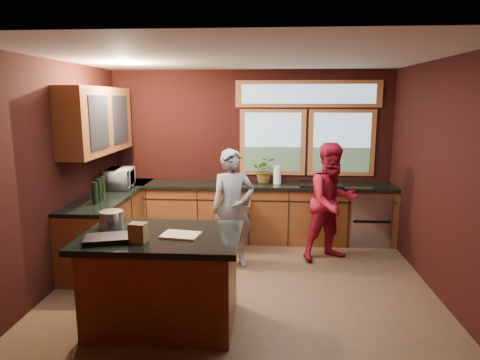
# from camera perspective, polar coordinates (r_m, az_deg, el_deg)

# --- Properties ---
(floor) EXTENTS (4.50, 4.50, 0.00)m
(floor) POSITION_cam_1_polar(r_m,az_deg,el_deg) (5.42, 0.48, -13.68)
(floor) COLOR brown
(floor) RESTS_ON ground
(room_shell) EXTENTS (4.52, 4.02, 2.71)m
(room_shell) POSITION_cam_1_polar(r_m,az_deg,el_deg) (5.34, -5.72, 5.95)
(room_shell) COLOR black
(room_shell) RESTS_ON ground
(back_counter) EXTENTS (4.50, 0.64, 0.93)m
(back_counter) POSITION_cam_1_polar(r_m,az_deg,el_deg) (6.86, 3.00, -4.28)
(back_counter) COLOR #582B14
(back_counter) RESTS_ON floor
(left_counter) EXTENTS (0.64, 2.30, 0.93)m
(left_counter) POSITION_cam_1_polar(r_m,az_deg,el_deg) (6.44, -16.71, -5.70)
(left_counter) COLOR #582B14
(left_counter) RESTS_ON floor
(island) EXTENTS (1.55, 1.05, 0.95)m
(island) POSITION_cam_1_polar(r_m,az_deg,el_deg) (4.44, -10.23, -12.84)
(island) COLOR #582B14
(island) RESTS_ON floor
(person_grey) EXTENTS (0.67, 0.53, 1.60)m
(person_grey) POSITION_cam_1_polar(r_m,az_deg,el_deg) (5.72, -0.98, -3.85)
(person_grey) COLOR slate
(person_grey) RESTS_ON floor
(person_red) EXTENTS (1.00, 0.91, 1.66)m
(person_red) POSITION_cam_1_polar(r_m,az_deg,el_deg) (6.09, 12.17, -2.89)
(person_red) COLOR maroon
(person_red) RESTS_ON floor
(microwave) EXTENTS (0.42, 0.57, 0.29)m
(microwave) POSITION_cam_1_polar(r_m,az_deg,el_deg) (6.61, -15.71, 0.21)
(microwave) COLOR #999999
(microwave) RESTS_ON left_counter
(potted_plant) EXTENTS (0.37, 0.32, 0.41)m
(potted_plant) POSITION_cam_1_polar(r_m,az_deg,el_deg) (6.76, 3.29, 1.34)
(potted_plant) COLOR #999999
(potted_plant) RESTS_ON back_counter
(paper_towel) EXTENTS (0.12, 0.12, 0.28)m
(paper_towel) POSITION_cam_1_polar(r_m,az_deg,el_deg) (6.73, 4.99, 0.69)
(paper_towel) COLOR white
(paper_towel) RESTS_ON back_counter
(cutting_board) EXTENTS (0.38, 0.30, 0.02)m
(cutting_board) POSITION_cam_1_polar(r_m,az_deg,el_deg) (4.18, -7.93, -7.28)
(cutting_board) COLOR tan
(cutting_board) RESTS_ON island
(stock_pot) EXTENTS (0.24, 0.24, 0.18)m
(stock_pot) POSITION_cam_1_polar(r_m,az_deg,el_deg) (4.55, -16.77, -5.10)
(stock_pot) COLOR silver
(stock_pot) RESTS_ON island
(paper_bag) EXTENTS (0.16, 0.14, 0.18)m
(paper_bag) POSITION_cam_1_polar(r_m,az_deg,el_deg) (4.06, -13.41, -6.85)
(paper_bag) COLOR brown
(paper_bag) RESTS_ON island
(black_tray) EXTENTS (0.46, 0.38, 0.05)m
(black_tray) POSITION_cam_1_polar(r_m,az_deg,el_deg) (4.17, -17.35, -7.49)
(black_tray) COLOR black
(black_tray) RESTS_ON island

